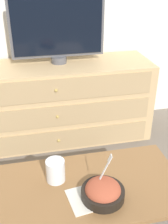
# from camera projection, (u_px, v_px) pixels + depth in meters

# --- Properties ---
(ground_plane) EXTENTS (12.00, 12.00, 0.00)m
(ground_plane) POSITION_uv_depth(u_px,v_px,m) (60.00, 120.00, 2.67)
(ground_plane) COLOR #70665B
(dresser) EXTENTS (1.55, 0.48, 0.64)m
(dresser) POSITION_uv_depth(u_px,v_px,m) (54.00, 103.00, 2.27)
(dresser) COLOR tan
(dresser) RESTS_ON ground_plane
(tv) EXTENTS (0.70, 0.12, 0.50)m
(tv) POSITION_uv_depth(u_px,v_px,m) (57.00, 28.00, 2.05)
(tv) COLOR #515156
(tv) RESTS_ON dresser
(coffee_table) EXTENTS (0.94, 0.47, 0.44)m
(coffee_table) POSITION_uv_depth(u_px,v_px,m) (82.00, 198.00, 1.30)
(coffee_table) COLOR olive
(coffee_table) RESTS_ON ground_plane
(takeout_bowl) EXTENTS (0.19, 0.19, 0.21)m
(takeout_bowl) POSITION_uv_depth(u_px,v_px,m) (102.00, 192.00, 1.19)
(takeout_bowl) COLOR black
(takeout_bowl) RESTS_ON coffee_table
(drink_cup) EXTENTS (0.09, 0.09, 0.11)m
(drink_cup) POSITION_uv_depth(u_px,v_px,m) (56.00, 172.00, 1.28)
(drink_cup) COLOR #9E6638
(drink_cup) RESTS_ON coffee_table
(napkin) EXTENTS (0.18, 0.18, 0.00)m
(napkin) POSITION_uv_depth(u_px,v_px,m) (87.00, 198.00, 1.20)
(napkin) COLOR silver
(napkin) RESTS_ON coffee_table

